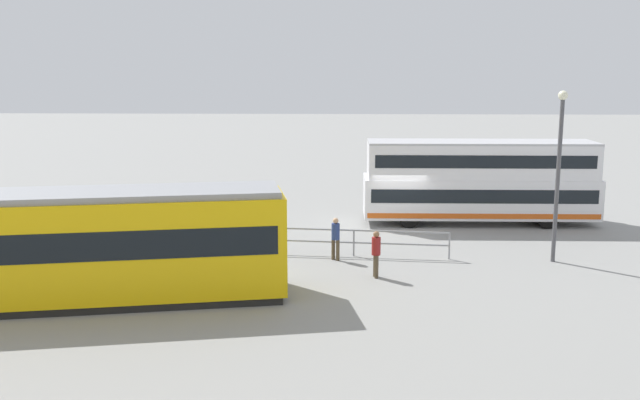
% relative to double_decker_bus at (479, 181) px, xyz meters
% --- Properties ---
extents(ground_plane, '(160.00, 160.00, 0.00)m').
position_rel_double_decker_bus_xyz_m(ground_plane, '(3.90, 1.17, -2.03)').
color(ground_plane, gray).
extents(double_decker_bus, '(11.03, 2.70, 3.96)m').
position_rel_double_decker_bus_xyz_m(double_decker_bus, '(0.00, 0.00, 0.00)').
color(double_decker_bus, white).
rests_on(double_decker_bus, ground).
extents(tram_yellow, '(14.74, 5.35, 3.61)m').
position_rel_double_decker_bus_xyz_m(tram_yellow, '(15.60, 12.38, -0.15)').
color(tram_yellow, '#E5B70C').
rests_on(tram_yellow, ground).
extents(pedestrian_near_railing, '(0.45, 0.45, 1.68)m').
position_rel_double_decker_bus_xyz_m(pedestrian_near_railing, '(6.79, 6.88, -1.06)').
color(pedestrian_near_railing, '#4C3F2D').
rests_on(pedestrian_near_railing, ground).
extents(pedestrian_crossing, '(0.37, 0.37, 1.70)m').
position_rel_double_decker_bus_xyz_m(pedestrian_crossing, '(5.32, 9.15, -1.05)').
color(pedestrian_crossing, '#4C3F2D').
rests_on(pedestrian_crossing, ground).
extents(pedestrian_railing, '(7.53, 0.79, 1.08)m').
position_rel_double_decker_bus_xyz_m(pedestrian_railing, '(6.07, 6.27, -1.29)').
color(pedestrian_railing, gray).
rests_on(pedestrian_railing, ground).
extents(info_sign, '(0.92, 0.16, 2.38)m').
position_rel_double_decker_bus_xyz_m(info_sign, '(10.80, 5.55, -0.42)').
color(info_sign, slate).
rests_on(info_sign, ground).
extents(street_lamp, '(0.36, 0.36, 6.56)m').
position_rel_double_decker_bus_xyz_m(street_lamp, '(-1.63, 6.81, 1.83)').
color(street_lamp, '#4C4C51').
rests_on(street_lamp, ground).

